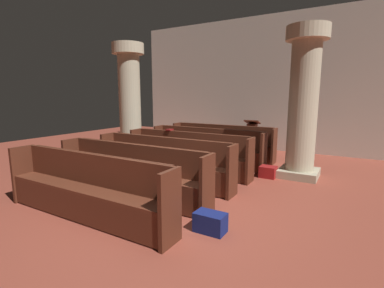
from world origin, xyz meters
name	(u,v)px	position (x,y,z in m)	size (l,w,h in m)	color
ground_plane	(169,207)	(0.00, 0.00, 0.00)	(19.20, 19.20, 0.00)	brown
back_wall	(270,84)	(0.00, 6.08, 2.25)	(10.00, 0.16, 4.50)	beige
pew_row_0	(222,140)	(-0.84, 4.01, 0.53)	(3.23, 0.47, 0.98)	#562819
pew_row_1	(206,145)	(-0.84, 3.01, 0.53)	(3.23, 0.46, 0.98)	#562819
pew_row_2	(187,152)	(-0.84, 2.00, 0.53)	(3.23, 0.46, 0.98)	#562819
pew_row_3	(163,160)	(-0.84, 1.00, 0.53)	(3.23, 0.47, 0.98)	#562819
pew_row_4	(131,170)	(-0.84, 0.00, 0.53)	(3.23, 0.46, 0.98)	#562819
pew_row_5	(85,185)	(-0.84, -1.00, 0.53)	(3.23, 0.46, 0.98)	#562819
pillar_aisle_side	(303,101)	(1.58, 3.02, 1.74)	(0.91, 0.91, 3.35)	tan
pillar_far_side	(130,100)	(-3.20, 2.62, 1.74)	(0.91, 0.91, 3.35)	tan
lectern	(252,139)	(-0.31, 5.26, 0.45)	(0.48, 0.45, 1.08)	#411E13
hymn_book	(170,130)	(-1.48, 2.19, 1.00)	(0.14, 0.19, 0.03)	maroon
kneeler_box_red	(268,172)	(0.98, 2.60, 0.13)	(0.36, 0.30, 0.26)	maroon
kneeler_box_navy	(210,222)	(1.01, -0.44, 0.14)	(0.43, 0.26, 0.27)	navy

